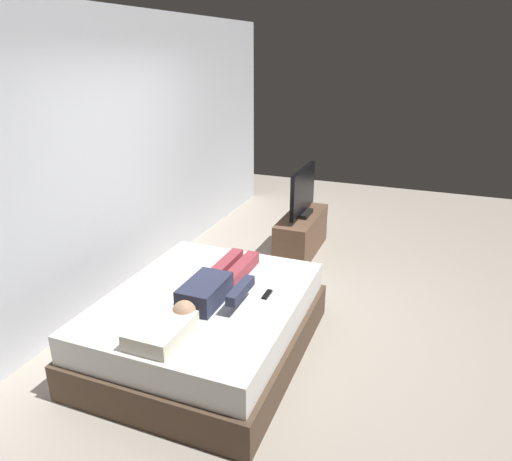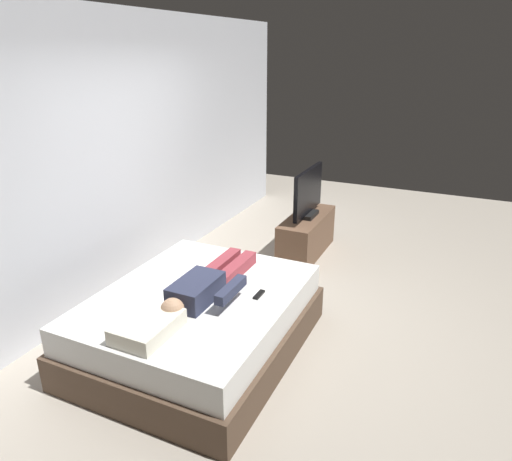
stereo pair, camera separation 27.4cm
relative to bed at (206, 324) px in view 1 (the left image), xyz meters
The scene contains 8 objects.
ground_plane 0.92m from the bed, 28.26° to the right, with size 10.00×10.00×0.00m, color #ADA393.
back_wall 2.13m from the bed, 49.00° to the left, with size 6.40×0.10×2.80m, color silver.
bed is the anchor object (origin of this frame).
pillow 0.73m from the bed, behind, with size 0.48×0.34×0.12m, color silver.
person 0.37m from the bed, 68.17° to the right, with size 1.26×0.46×0.18m.
remote 0.58m from the bed, 69.32° to the right, with size 0.15×0.04×0.02m, color black.
tv_stand 2.30m from the bed, ahead, with size 1.10×0.40×0.50m, color brown.
tv 2.36m from the bed, ahead, with size 0.88×0.20×0.59m.
Camera 1 is at (-3.77, -1.20, 2.42)m, focal length 32.93 mm.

